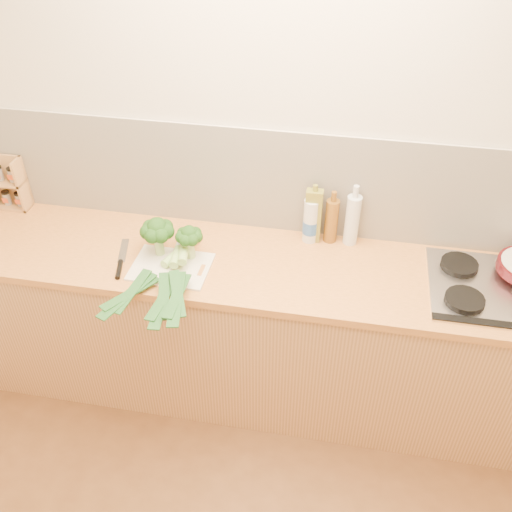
{
  "coord_description": "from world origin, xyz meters",
  "views": [
    {
      "loc": [
        0.31,
        -0.84,
        2.6
      ],
      "look_at": [
        -0.04,
        1.1,
        1.02
      ],
      "focal_mm": 40.0,
      "sensor_mm": 36.0,
      "label": 1
    }
  ],
  "objects": [
    {
      "name": "oil_tin",
      "position": [
        0.18,
        1.43,
        1.04
      ],
      "size": [
        0.08,
        0.05,
        0.31
      ],
      "color": "olive",
      "rests_on": "counter"
    },
    {
      "name": "water_bottle",
      "position": [
        0.17,
        1.42,
        1.01
      ],
      "size": [
        0.08,
        0.08,
        0.26
      ],
      "color": "silver",
      "rests_on": "counter"
    },
    {
      "name": "amber_bottle",
      "position": [
        0.26,
        1.44,
        1.02
      ],
      "size": [
        0.06,
        0.06,
        0.28
      ],
      "color": "brown",
      "rests_on": "counter"
    },
    {
      "name": "chefs_knife",
      "position": [
        -0.68,
        1.06,
        0.91
      ],
      "size": [
        0.1,
        0.31,
        0.02
      ],
      "rotation": [
        0.0,
        0.0,
        0.24
      ],
      "color": "silver",
      "rests_on": "counter"
    },
    {
      "name": "broccoli_right",
      "position": [
        -0.37,
        1.17,
        1.03
      ],
      "size": [
        0.13,
        0.13,
        0.18
      ],
      "color": "#A5C573",
      "rests_on": "chopping_board"
    },
    {
      "name": "leek_front",
      "position": [
        -0.47,
        1.07,
        0.93
      ],
      "size": [
        0.3,
        0.65,
        0.04
      ],
      "rotation": [
        0.0,
        0.0,
        -0.38
      ],
      "color": "white",
      "rests_on": "chopping_board"
    },
    {
      "name": "broccoli_left",
      "position": [
        -0.52,
        1.17,
        1.05
      ],
      "size": [
        0.16,
        0.16,
        0.2
      ],
      "color": "#A5C573",
      "rests_on": "chopping_board"
    },
    {
      "name": "counter",
      "position": [
        0.0,
        1.2,
        0.45
      ],
      "size": [
        3.2,
        0.62,
        0.9
      ],
      "color": "tan",
      "rests_on": "ground"
    },
    {
      "name": "leek_mid",
      "position": [
        -0.41,
        1.03,
        0.95
      ],
      "size": [
        0.12,
        0.63,
        0.04
      ],
      "rotation": [
        0.0,
        0.0,
        0.09
      ],
      "color": "white",
      "rests_on": "chopping_board"
    },
    {
      "name": "chopping_board",
      "position": [
        -0.44,
        1.09,
        0.91
      ],
      "size": [
        0.37,
        0.27,
        0.01
      ],
      "primitive_type": "cube",
      "rotation": [
        0.0,
        0.0,
        -0.03
      ],
      "color": "silver",
      "rests_on": "counter"
    },
    {
      "name": "glass_bottle",
      "position": [
        0.36,
        1.44,
        1.04
      ],
      "size": [
        0.07,
        0.07,
        0.32
      ],
      "color": "silver",
      "rests_on": "counter"
    },
    {
      "name": "room_shell",
      "position": [
        0.0,
        1.49,
        1.17
      ],
      "size": [
        3.5,
        3.5,
        3.5
      ],
      "color": "beige",
      "rests_on": "ground"
    },
    {
      "name": "leek_back",
      "position": [
        -0.37,
        1.04,
        0.97
      ],
      "size": [
        0.18,
        0.65,
        0.04
      ],
      "rotation": [
        0.0,
        0.0,
        0.19
      ],
      "color": "white",
      "rests_on": "chopping_board"
    },
    {
      "name": "spice_rack",
      "position": [
        -1.45,
        1.44,
        1.03
      ],
      "size": [
        0.24,
        0.1,
        0.29
      ],
      "color": "tan",
      "rests_on": "counter"
    },
    {
      "name": "gas_hob",
      "position": [
        1.02,
        1.2,
        0.91
      ],
      "size": [
        0.58,
        0.5,
        0.04
      ],
      "color": "silver",
      "rests_on": "counter"
    }
  ]
}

